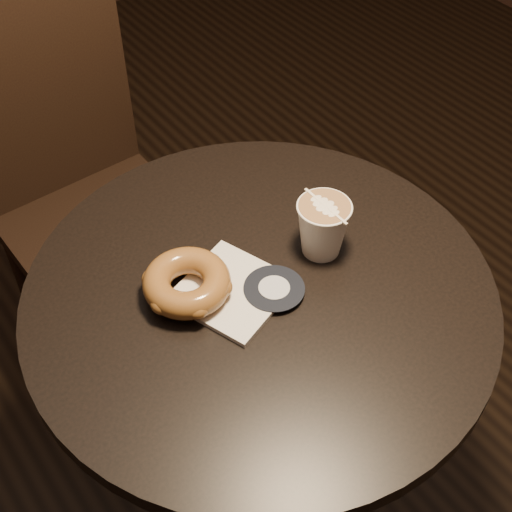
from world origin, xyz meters
name	(u,v)px	position (x,y,z in m)	size (l,w,h in m)	color
cafe_table	(259,366)	(0.00, 0.00, 0.55)	(0.70, 0.70, 0.75)	black
chair	(74,171)	(-0.02, 0.65, 0.54)	(0.40, 0.40, 0.97)	black
pastry_bag	(232,291)	(-0.04, 0.02, 0.75)	(0.14, 0.14, 0.01)	silver
doughnut	(187,283)	(-0.09, 0.05, 0.78)	(0.13, 0.13, 0.04)	brown
latte_cup	(323,228)	(0.12, 0.01, 0.80)	(0.08, 0.08, 0.09)	white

